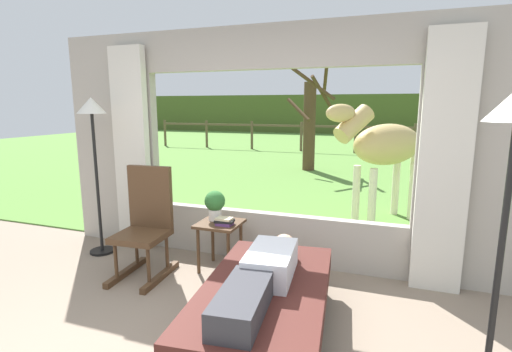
% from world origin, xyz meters
% --- Properties ---
extents(back_wall_with_window, '(5.20, 0.12, 2.55)m').
position_xyz_m(back_wall_with_window, '(0.00, 2.26, 1.25)').
color(back_wall_with_window, '#ADA599').
rests_on(back_wall_with_window, ground_plane).
extents(curtain_panel_left, '(0.44, 0.10, 2.40)m').
position_xyz_m(curtain_panel_left, '(-1.69, 2.12, 1.20)').
color(curtain_panel_left, silver).
rests_on(curtain_panel_left, ground_plane).
extents(curtain_panel_right, '(0.44, 0.10, 2.40)m').
position_xyz_m(curtain_panel_right, '(1.69, 2.12, 1.20)').
color(curtain_panel_right, silver).
rests_on(curtain_panel_right, ground_plane).
extents(outdoor_pasture_lawn, '(36.00, 21.68, 0.02)m').
position_xyz_m(outdoor_pasture_lawn, '(0.00, 13.16, 0.01)').
color(outdoor_pasture_lawn, '#568438').
rests_on(outdoor_pasture_lawn, ground_plane).
extents(distant_hill_ridge, '(36.00, 2.00, 2.40)m').
position_xyz_m(distant_hill_ridge, '(0.00, 23.00, 1.20)').
color(distant_hill_ridge, '#465725').
rests_on(distant_hill_ridge, ground_plane).
extents(recliner_sofa, '(1.07, 1.78, 0.42)m').
position_xyz_m(recliner_sofa, '(0.40, 0.86, 0.22)').
color(recliner_sofa, black).
rests_on(recliner_sofa, ground_plane).
extents(reclining_person, '(0.40, 1.44, 0.22)m').
position_xyz_m(reclining_person, '(0.40, 0.81, 0.52)').
color(reclining_person, silver).
rests_on(reclining_person, recliner_sofa).
extents(rocking_chair, '(0.51, 0.71, 1.12)m').
position_xyz_m(rocking_chair, '(-1.09, 1.50, 0.55)').
color(rocking_chair, '#4C331E').
rests_on(rocking_chair, ground_plane).
extents(side_table, '(0.44, 0.44, 0.52)m').
position_xyz_m(side_table, '(-0.42, 1.85, 0.43)').
color(side_table, '#4C331E').
rests_on(side_table, ground_plane).
extents(potted_plant, '(0.22, 0.22, 0.32)m').
position_xyz_m(potted_plant, '(-0.50, 1.91, 0.70)').
color(potted_plant, silver).
rests_on(potted_plant, side_table).
extents(book_stack, '(0.21, 0.15, 0.08)m').
position_xyz_m(book_stack, '(-0.34, 1.78, 0.56)').
color(book_stack, '#59336B').
rests_on(book_stack, side_table).
extents(floor_lamp_left, '(0.32, 0.32, 1.82)m').
position_xyz_m(floor_lamp_left, '(-1.95, 1.80, 1.47)').
color(floor_lamp_left, black).
rests_on(floor_lamp_left, ground_plane).
extents(horse, '(1.46, 1.59, 1.73)m').
position_xyz_m(horse, '(1.13, 4.16, 1.16)').
color(horse, tan).
rests_on(horse, outdoor_pasture_lawn).
extents(pasture_tree, '(1.35, 1.24, 2.78)m').
position_xyz_m(pasture_tree, '(-0.81, 8.34, 1.31)').
color(pasture_tree, '#4C3823').
rests_on(pasture_tree, outdoor_pasture_lawn).
extents(pasture_fence_line, '(16.10, 0.10, 1.10)m').
position_xyz_m(pasture_fence_line, '(0.00, 12.56, 0.74)').
color(pasture_fence_line, brown).
rests_on(pasture_fence_line, outdoor_pasture_lawn).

